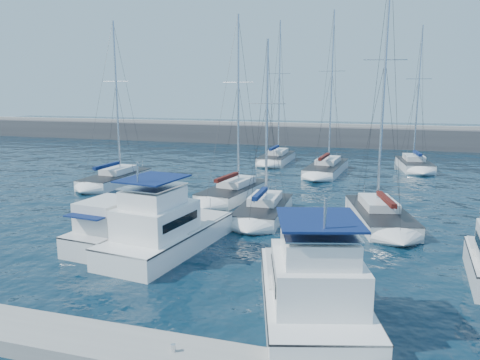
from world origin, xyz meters
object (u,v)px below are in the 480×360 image
(sailboat_back_b, at_px, (327,168))
(sailboat_back_c, at_px, (414,164))
(sailboat_mid_c, at_px, (264,210))
(motor_yacht_port_inner, at_px, (164,232))
(sailboat_mid_b, at_px, (234,191))
(sailboat_mid_d, at_px, (380,215))
(sailboat_back_a, at_px, (277,158))
(motor_yacht_port_outer, at_px, (115,230))
(sailboat_mid_a, at_px, (116,178))
(motor_yacht_stbd_inner, at_px, (313,292))

(sailboat_back_b, xyz_separation_m, sailboat_back_c, (9.10, 5.19, 0.01))
(sailboat_mid_c, bearing_deg, motor_yacht_port_inner, -114.50)
(sailboat_mid_b, relative_size, sailboat_mid_c, 1.20)
(sailboat_mid_d, bearing_deg, sailboat_mid_c, 172.52)
(sailboat_back_b, bearing_deg, sailboat_back_c, 34.11)
(sailboat_back_a, height_order, sailboat_back_b, sailboat_back_b)
(sailboat_mid_b, height_order, sailboat_back_a, sailboat_back_a)
(sailboat_mid_c, relative_size, sailboat_back_b, 0.72)
(motor_yacht_port_inner, xyz_separation_m, sailboat_mid_d, (11.24, 9.37, -0.59))
(motor_yacht_port_outer, distance_m, sailboat_back_c, 37.39)
(sailboat_mid_a, relative_size, sailboat_mid_d, 0.89)
(motor_yacht_port_outer, relative_size, sailboat_mid_c, 0.54)
(sailboat_mid_c, relative_size, sailboat_back_c, 0.78)
(sailboat_back_c, bearing_deg, sailboat_back_a, 171.16)
(sailboat_mid_b, distance_m, sailboat_mid_c, 6.36)
(motor_yacht_port_outer, distance_m, sailboat_back_b, 29.02)
(motor_yacht_stbd_inner, bearing_deg, sailboat_mid_c, 95.64)
(motor_yacht_port_outer, height_order, sailboat_mid_b, sailboat_mid_b)
(sailboat_mid_c, bearing_deg, sailboat_back_c, 63.27)
(sailboat_mid_d, relative_size, sailboat_back_a, 1.00)
(sailboat_mid_b, bearing_deg, sailboat_back_c, 60.44)
(sailboat_mid_a, xyz_separation_m, sailboat_back_c, (27.43, 17.17, 0.02))
(sailboat_mid_d, height_order, sailboat_back_a, sailboat_mid_d)
(motor_yacht_stbd_inner, height_order, sailboat_mid_a, sailboat_mid_a)
(sailboat_mid_a, distance_m, sailboat_mid_d, 24.82)
(sailboat_mid_b, distance_m, sailboat_back_b, 15.34)
(motor_yacht_stbd_inner, height_order, sailboat_mid_c, sailboat_mid_c)
(sailboat_mid_b, distance_m, sailboat_mid_d, 12.29)
(sailboat_back_b, bearing_deg, motor_yacht_stbd_inner, -79.82)
(sailboat_back_a, bearing_deg, sailboat_back_b, -38.75)
(sailboat_mid_a, height_order, sailboat_back_b, sailboat_back_b)
(sailboat_mid_a, xyz_separation_m, sailboat_mid_b, (12.44, -2.19, -0.00))
(sailboat_mid_a, relative_size, sailboat_back_b, 0.89)
(sailboat_mid_d, distance_m, sailboat_back_b, 19.22)
(motor_yacht_stbd_inner, relative_size, sailboat_back_b, 0.55)
(motor_yacht_stbd_inner, distance_m, sailboat_mid_d, 14.87)
(motor_yacht_port_inner, height_order, sailboat_back_a, sailboat_back_a)
(motor_yacht_port_outer, bearing_deg, sailboat_mid_c, 58.65)
(motor_yacht_port_inner, relative_size, sailboat_mid_b, 0.63)
(sailboat_mid_d, bearing_deg, sailboat_back_c, 67.57)
(motor_yacht_stbd_inner, relative_size, sailboat_mid_b, 0.63)
(sailboat_mid_d, xyz_separation_m, sailboat_back_c, (3.45, 23.56, -0.00))
(sailboat_mid_c, distance_m, sailboat_back_b, 19.38)
(motor_yacht_port_inner, relative_size, sailboat_back_a, 0.55)
(sailboat_back_c, bearing_deg, sailboat_back_b, -157.95)
(motor_yacht_port_inner, bearing_deg, motor_yacht_stbd_inner, -23.29)
(sailboat_mid_a, bearing_deg, sailboat_back_c, 33.97)
(sailboat_mid_c, xyz_separation_m, sailboat_back_c, (11.20, 24.46, 0.04))
(sailboat_mid_c, relative_size, sailboat_back_a, 0.73)
(motor_yacht_port_inner, relative_size, sailboat_mid_d, 0.55)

